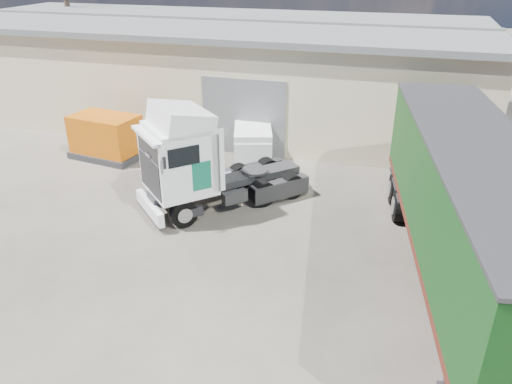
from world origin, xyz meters
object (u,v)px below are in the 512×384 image
(panel_van, at_px, (253,140))
(tractor_unit, at_px, (200,165))
(orange_skip, at_px, (106,139))
(box_trailer, at_px, (468,201))

(panel_van, bearing_deg, tractor_unit, -111.28)
(tractor_unit, xyz_separation_m, orange_skip, (-6.19, 3.55, -0.87))
(box_trailer, relative_size, panel_van, 3.08)
(box_trailer, relative_size, orange_skip, 3.84)
(box_trailer, height_order, panel_van, box_trailer)
(tractor_unit, bearing_deg, box_trailer, 29.52)
(tractor_unit, relative_size, orange_skip, 1.73)
(tractor_unit, distance_m, panel_van, 5.53)
(tractor_unit, distance_m, orange_skip, 7.19)
(box_trailer, bearing_deg, orange_skip, 150.60)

